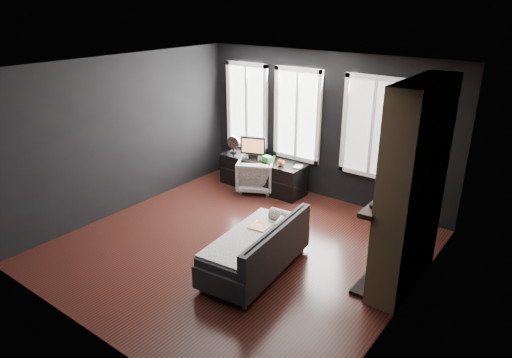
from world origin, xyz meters
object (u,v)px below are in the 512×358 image
Objects in this scene: media_console at (263,174)px; mug at (281,162)px; sofa at (255,246)px; armchair at (256,173)px; monitor at (253,146)px; book at (294,161)px; mantel_vase at (405,176)px.

media_console is 0.62m from mug.
sofa is 2.66m from mug.
sofa is 1.00× the size of media_console.
monitor is at bearing -67.50° from armchair.
sofa is at bearing -68.98° from book.
media_console is at bearing -138.30° from armchair.
sofa is 2.52× the size of armchair.
mantel_vase is (1.47, 1.40, 0.94)m from sofa.
mantel_vase is at bearing -18.06° from media_console.
book reaches higher than sofa.
book is 2.71m from mantel_vase.
mug is at bearing -9.65° from media_console.
mug reaches higher than armchair.
mug is at bearing 158.45° from armchair.
media_console is 14.22× the size of mug.
media_console is 0.82m from book.
book is at bearing 105.34° from sofa.
media_console is at bearing -19.98° from monitor.
armchair reaches higher than media_console.
mantel_vase is (2.65, -0.96, 0.64)m from mug.
book reaches higher than mug.
monitor is at bearing -178.88° from book.
mantel_vase is at bearing 135.95° from armchair.
media_console is (0.05, 0.15, -0.05)m from armchair.
sofa reaches higher than mug.
mug is 2.89m from mantel_vase.
sofa is 3.43× the size of monitor.
armchair is 3.42× the size of book.
media_console is at bearing 169.89° from mug.
monitor is (-0.19, 0.15, 0.49)m from armchair.
sofa is at bearing -136.38° from mantel_vase.
sofa is at bearing -71.43° from monitor.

